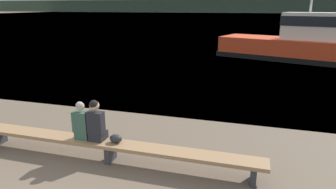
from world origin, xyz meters
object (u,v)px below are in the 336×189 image
(bench_main, at_px, (110,145))
(shopping_bag, at_px, (116,139))
(person_right, at_px, (96,122))
(tugboat_red, at_px, (305,46))
(person_left, at_px, (82,123))

(bench_main, relative_size, shopping_bag, 23.75)
(person_right, height_order, tugboat_red, tugboat_red)
(bench_main, bearing_deg, tugboat_red, 68.67)
(tugboat_red, bearing_deg, bench_main, 177.32)
(tugboat_red, bearing_deg, person_right, 176.30)
(bench_main, relative_size, person_right, 7.04)
(bench_main, xyz_separation_m, shopping_bag, (0.15, 0.02, 0.18))
(person_left, relative_size, shopping_bag, 3.14)
(person_left, bearing_deg, shopping_bag, 1.18)
(person_left, height_order, person_right, person_right)
(person_left, xyz_separation_m, shopping_bag, (0.85, 0.02, -0.30))
(bench_main, height_order, person_right, person_right)
(shopping_bag, bearing_deg, bench_main, -171.22)
(bench_main, distance_m, tugboat_red, 17.16)
(person_right, bearing_deg, shopping_bag, 2.54)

